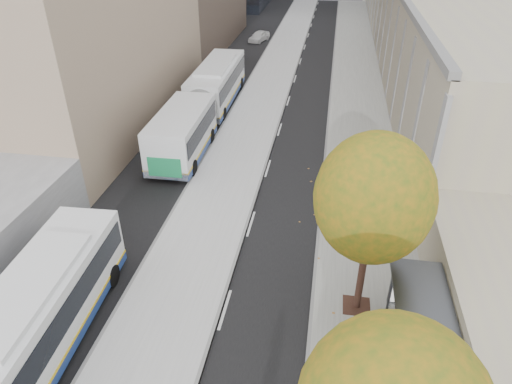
# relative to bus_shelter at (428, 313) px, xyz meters

# --- Properties ---
(bus_platform) EXTENTS (4.25, 150.00, 0.15)m
(bus_platform) POSITION_rel_bus_shelter_xyz_m (-9.56, 24.04, -2.11)
(bus_platform) COLOR #A7A7A7
(bus_platform) RESTS_ON ground
(sidewalk) EXTENTS (4.75, 150.00, 0.08)m
(sidewalk) POSITION_rel_bus_shelter_xyz_m (-1.56, 24.04, -2.15)
(sidewalk) COLOR gray
(sidewalk) RESTS_ON ground
(building_tan) EXTENTS (18.00, 92.00, 8.00)m
(building_tan) POSITION_rel_bus_shelter_xyz_m (9.81, 53.04, 1.81)
(building_tan) COLOR tan
(building_tan) RESTS_ON ground
(bus_shelter) EXTENTS (1.90, 4.40, 2.53)m
(bus_shelter) POSITION_rel_bus_shelter_xyz_m (0.00, 0.00, 0.00)
(bus_shelter) COLOR #383A3F
(bus_shelter) RESTS_ON sidewalk
(tree_c) EXTENTS (4.20, 4.20, 7.28)m
(tree_c) POSITION_rel_bus_shelter_xyz_m (-2.09, 2.04, 3.06)
(tree_c) COLOR black
(tree_c) RESTS_ON sidewalk
(bus_far) EXTENTS (3.05, 18.80, 3.13)m
(bus_far) POSITION_rel_bus_shelter_xyz_m (-13.04, 19.39, -0.48)
(bus_far) COLOR silver
(bus_far) RESTS_ON ground
(distant_car) EXTENTS (2.51, 3.95, 1.25)m
(distant_car) POSITION_rel_bus_shelter_xyz_m (-13.08, 44.87, -1.56)
(distant_car) COLOR silver
(distant_car) RESTS_ON ground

